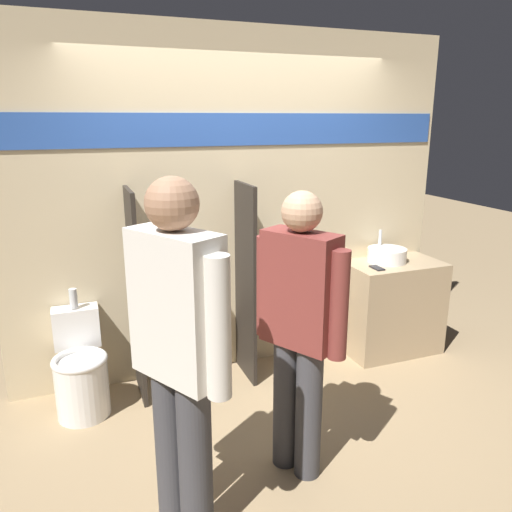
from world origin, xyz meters
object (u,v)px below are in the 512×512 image
cell_phone (377,268)px  urinal_far (290,278)px  sink_basin (387,255)px  person_with_lanyard (179,352)px  person_in_vest (299,325)px  toilet (81,373)px  urinal_near_counter (190,290)px

cell_phone → urinal_far: urinal_far is taller
sink_basin → person_with_lanyard: bearing=-146.4°
sink_basin → person_in_vest: (-1.42, -1.20, 0.04)m
toilet → person_in_vest: bearing=-43.1°
sink_basin → toilet: (-2.58, -0.11, -0.58)m
sink_basin → urinal_near_counter: (-1.73, 0.07, -0.13)m
urinal_near_counter → urinal_far: same height
toilet → person_with_lanyard: size_ratio=0.48×
urinal_far → toilet: (-1.69, -0.17, -0.46)m
sink_basin → urinal_near_counter: 1.74m
urinal_far → person_in_vest: (-0.53, -1.26, 0.17)m
urinal_far → person_in_vest: person_in_vest is taller
urinal_far → person_in_vest: 1.38m
urinal_near_counter → toilet: (-0.85, -0.17, -0.46)m
sink_basin → urinal_near_counter: urinal_near_counter is taller
cell_phone → person_in_vest: (-1.22, -1.04, 0.10)m
urinal_far → cell_phone: bearing=-17.6°
person_with_lanyard → urinal_near_counter: bearing=-44.4°
toilet → sink_basin: bearing=2.3°
cell_phone → urinal_near_counter: 1.55m
cell_phone → person_in_vest: size_ratio=0.08×
cell_phone → urinal_near_counter: (-1.53, 0.22, -0.07)m
urinal_far → toilet: size_ratio=1.34×
toilet → person_in_vest: person_in_vest is taller
cell_phone → person_in_vest: 1.61m
sink_basin → cell_phone: (-0.20, -0.15, -0.05)m
sink_basin → toilet: bearing=-177.7°
person_in_vest → sink_basin: bearing=-79.4°
person_with_lanyard → urinal_far: bearing=-69.2°
sink_basin → urinal_near_counter: size_ratio=0.29×
cell_phone → person_in_vest: bearing=-139.3°
sink_basin → toilet: sink_basin is taller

